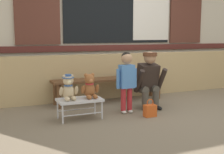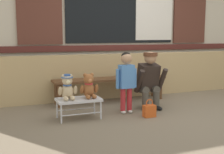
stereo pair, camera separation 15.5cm
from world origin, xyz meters
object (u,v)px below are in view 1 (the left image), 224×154
Objects in this scene: small_display_bench at (80,101)px; teddy_bear_with_hat at (69,88)px; teddy_bear_plain at (90,87)px; child_standing at (127,76)px; handbag_on_ground at (150,110)px; adult_crouching at (149,80)px; wooden_bench_long at (109,82)px.

teddy_bear_with_hat is at bearing 179.23° from small_display_bench.
teddy_bear_plain is 0.38× the size of child_standing.
handbag_on_ground is (1.16, -0.31, -0.38)m from teddy_bear_with_hat.
child_standing reaches higher than handbag_on_ground.
handbag_on_ground is (-0.25, -0.48, -0.38)m from adult_crouching.
child_standing reaches higher than teddy_bear_plain.
teddy_bear_with_hat is 0.32m from teddy_bear_plain.
teddy_bear_plain is (0.16, 0.00, 0.20)m from small_display_bench.
teddy_bear_plain is 0.97m from handbag_on_ground.
wooden_bench_long is at bearing 85.65° from child_standing.
wooden_bench_long is 0.82m from adult_crouching.
child_standing is at bearing -163.57° from adult_crouching.
teddy_bear_with_hat is (-0.16, 0.00, 0.21)m from small_display_bench.
adult_crouching is (1.09, 0.17, 0.02)m from teddy_bear_plain.
teddy_bear_with_hat is at bearing -173.23° from adult_crouching.
child_standing is 0.64m from handbag_on_ground.
teddy_bear_plain is at bearing -0.13° from teddy_bear_with_hat.
child_standing is 3.52× the size of handbag_on_ground.
teddy_bear_with_hat reaches higher than handbag_on_ground.
adult_crouching is at bearing -59.38° from wooden_bench_long.
handbag_on_ground is at bearing -14.81° from teddy_bear_with_hat.
wooden_bench_long is 3.28× the size of small_display_bench.
child_standing is 0.51m from adult_crouching.
small_display_bench is 2.35× the size of handbag_on_ground.
wooden_bench_long is at bearing 98.02° from handbag_on_ground.
adult_crouching is at bearing 8.77° from teddy_bear_plain.
child_standing is (-0.06, -0.85, 0.22)m from wooden_bench_long.
small_display_bench is 1.76× the size of teddy_bear_plain.
small_display_bench is 1.28m from adult_crouching.
teddy_bear_with_hat is at bearing 165.19° from handbag_on_ground.
wooden_bench_long is 1.11m from teddy_bear_plain.
small_display_bench is 0.84m from child_standing.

